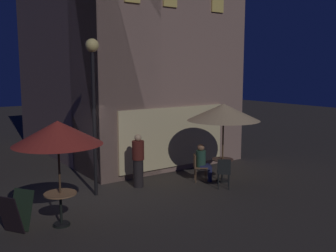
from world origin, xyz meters
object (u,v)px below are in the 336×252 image
patio_umbrella_0 (224,112)px  patron_seated_0 (203,160)px  cafe_chair_1 (224,170)px  cafe_chair_0 (198,165)px  patio_umbrella_1 (58,133)px  street_lamp_near_corner (93,81)px  patron_standing_1 (138,161)px  menu_sandwich_board (16,212)px  cafe_table_1 (61,202)px  cafe_table_0 (222,165)px

patio_umbrella_0 → patron_seated_0: bearing=146.4°
cafe_chair_1 → cafe_chair_0: bearing=47.5°
patio_umbrella_1 → patron_seated_0: bearing=9.7°
street_lamp_near_corner → patron_standing_1: size_ratio=2.69×
cafe_chair_0 → patio_umbrella_1: bearing=-135.6°
menu_sandwich_board → patio_umbrella_1: size_ratio=0.36×
cafe_table_1 → cafe_chair_0: size_ratio=0.89×
cafe_table_0 → cafe_table_1: bearing=-174.8°
patron_standing_1 → cafe_table_1: bearing=-26.8°
street_lamp_near_corner → cafe_chair_0: 4.31m
cafe_table_0 → patio_umbrella_1: size_ratio=0.30×
menu_sandwich_board → cafe_table_1: bearing=-47.9°
menu_sandwich_board → patron_standing_1: (3.94, 1.31, 0.37)m
cafe_table_1 → cafe_chair_1: size_ratio=0.83×
street_lamp_near_corner → menu_sandwich_board: 4.01m
patio_umbrella_0 → patron_standing_1: (-2.52, 1.06, -1.43)m
patio_umbrella_1 → patron_seated_0: 5.27m
menu_sandwich_board → cafe_chair_1: bearing=-36.8°
cafe_table_1 → patio_umbrella_0: size_ratio=0.31×
patron_standing_1 → patio_umbrella_1: bearing=-26.8°
patron_seated_0 → patron_standing_1: size_ratio=0.75×
cafe_table_0 → patron_seated_0: 0.67m
patron_standing_1 → cafe_chair_1: bearing=85.9°
cafe_table_1 → cafe_chair_0: (4.87, 0.93, -0.03)m
cafe_table_1 → patio_umbrella_1: patio_umbrella_1 is taller
patio_umbrella_1 → menu_sandwich_board: bearing=165.5°
street_lamp_near_corner → patron_seated_0: 4.32m
menu_sandwich_board → patio_umbrella_0: size_ratio=0.35×
street_lamp_near_corner → menu_sandwich_board: bearing=-152.5°
patio_umbrella_0 → patio_umbrella_1: bearing=-174.8°
patio_umbrella_1 → cafe_chair_0: 5.22m
patron_seated_0 → cafe_table_0: bearing=0.0°
menu_sandwich_board → patron_seated_0: (5.93, 0.61, 0.24)m
cafe_table_0 → cafe_chair_1: 0.81m
cafe_chair_1 → cafe_table_0: bearing=0.0°
cafe_chair_0 → patron_seated_0: (0.12, -0.08, 0.15)m
patio_umbrella_0 → patron_seated_0: (-0.54, 0.36, -1.55)m
patron_seated_0 → street_lamp_near_corner: bearing=-158.3°
menu_sandwich_board → patio_umbrella_1: 1.98m
cafe_table_0 → cafe_table_1: size_ratio=0.95×
menu_sandwich_board → patio_umbrella_0: bearing=-31.1°
menu_sandwich_board → cafe_chair_0: 5.85m
patio_umbrella_0 → patio_umbrella_1: patio_umbrella_0 is taller
cafe_table_0 → patron_standing_1: size_ratio=0.45×
patron_seated_0 → cafe_chair_1: bearing=-55.4°
cafe_table_0 → patron_seated_0: bearing=146.4°
cafe_chair_1 → patron_seated_0: size_ratio=0.76×
street_lamp_near_corner → patio_umbrella_0: (3.93, -1.07, -1.02)m
patio_umbrella_1 → patron_standing_1: bearing=27.4°
street_lamp_near_corner → patron_standing_1: street_lamp_near_corner is taller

